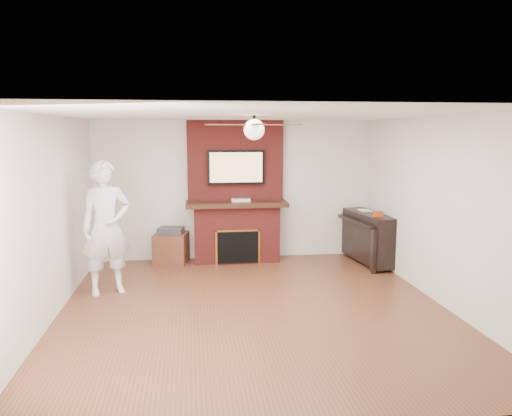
{
  "coord_description": "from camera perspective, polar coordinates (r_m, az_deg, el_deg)",
  "views": [
    {
      "loc": [
        -0.8,
        -6.22,
        2.29
      ],
      "look_at": [
        0.14,
        0.9,
        1.2
      ],
      "focal_mm": 35.0,
      "sensor_mm": 36.0,
      "label": 1
    }
  ],
  "objects": [
    {
      "name": "fireplace",
      "position": [
        8.9,
        -2.3,
        0.29
      ],
      "size": [
        1.78,
        0.64,
        2.5
      ],
      "color": "maroon",
      "rests_on": "ground"
    },
    {
      "name": "candle_orange",
      "position": [
        8.9,
        -3.54,
        -5.88
      ],
      "size": [
        0.07,
        0.07,
        0.12
      ],
      "primitive_type": "cylinder",
      "color": "#BA7715",
      "rests_on": "ground"
    },
    {
      "name": "person",
      "position": [
        7.36,
        -16.75,
        -2.16
      ],
      "size": [
        0.82,
        0.69,
        1.91
      ],
      "primitive_type": "imported",
      "rotation": [
        0.0,
        0.0,
        0.37
      ],
      "color": "silver",
      "rests_on": "ground"
    },
    {
      "name": "room_shell",
      "position": [
        6.35,
        -0.21,
        -0.75
      ],
      "size": [
        5.36,
        5.86,
        2.86
      ],
      "color": "#562C19",
      "rests_on": "ground"
    },
    {
      "name": "candle_blue",
      "position": [
        8.89,
        -0.3,
        -6.02
      ],
      "size": [
        0.06,
        0.06,
        0.07
      ],
      "primitive_type": "cylinder",
      "color": "#3A4DAF",
      "rests_on": "ground"
    },
    {
      "name": "ceiling_fan",
      "position": [
        6.27,
        -0.22,
        9.05
      ],
      "size": [
        1.21,
        1.21,
        0.31
      ],
      "color": "black",
      "rests_on": "room_shell"
    },
    {
      "name": "side_table",
      "position": [
        8.93,
        -9.67,
        -4.38
      ],
      "size": [
        0.64,
        0.64,
        0.64
      ],
      "rotation": [
        0.0,
        0.0,
        -0.18
      ],
      "color": "#542718",
      "rests_on": "ground"
    },
    {
      "name": "candle_cream",
      "position": [
        8.84,
        -2.04,
        -6.01
      ],
      "size": [
        0.08,
        0.08,
        0.1
      ],
      "primitive_type": "cylinder",
      "color": "beige",
      "rests_on": "ground"
    },
    {
      "name": "tv",
      "position": [
        8.78,
        -2.3,
        4.68
      ],
      "size": [
        1.0,
        0.08,
        0.6
      ],
      "color": "black",
      "rests_on": "fireplace"
    },
    {
      "name": "piano",
      "position": [
        8.96,
        12.77,
        -3.2
      ],
      "size": [
        0.68,
        1.41,
        0.99
      ],
      "rotation": [
        0.0,
        0.0,
        0.13
      ],
      "color": "black",
      "rests_on": "ground"
    },
    {
      "name": "candle_green",
      "position": [
        8.89,
        -1.99,
        -5.97
      ],
      "size": [
        0.07,
        0.07,
        0.09
      ],
      "primitive_type": "cylinder",
      "color": "#5A8C38",
      "rests_on": "ground"
    },
    {
      "name": "cable_box",
      "position": [
        8.79,
        -1.75,
        0.91
      ],
      "size": [
        0.34,
        0.2,
        0.05
      ],
      "primitive_type": "cube",
      "rotation": [
        0.0,
        0.0,
        -0.03
      ],
      "color": "silver",
      "rests_on": "fireplace"
    }
  ]
}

